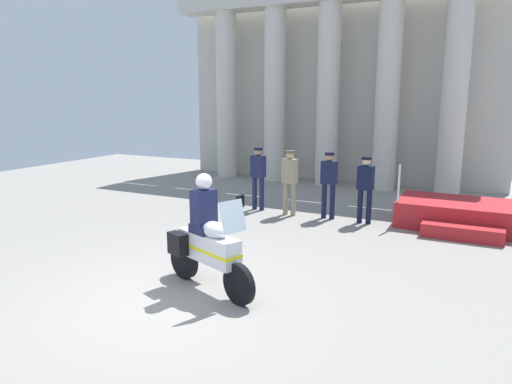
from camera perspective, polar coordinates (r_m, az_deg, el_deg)
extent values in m
plane|color=gray|center=(7.58, -10.31, -12.54)|extent=(28.00, 28.00, 0.00)
cube|color=beige|center=(17.64, 9.79, 12.19)|extent=(11.73, 0.30, 6.67)
cylinder|color=beige|center=(18.34, -3.60, 11.50)|extent=(0.77, 0.77, 6.16)
cylinder|color=beige|center=(17.42, 2.29, 11.52)|extent=(0.77, 0.77, 6.16)
cylinder|color=beige|center=(16.69, 8.76, 11.40)|extent=(0.77, 0.77, 6.16)
cylinder|color=beige|center=(16.19, 15.71, 11.11)|extent=(0.77, 0.77, 6.16)
cylinder|color=beige|center=(15.92, 22.99, 10.64)|extent=(0.77, 0.77, 6.16)
cube|color=#B21E23|center=(12.27, 24.10, -2.51)|extent=(3.06, 1.73, 0.62)
cube|color=#B21E23|center=(11.23, 23.76, -4.53)|extent=(1.68, 0.50, 0.31)
cylinder|color=silver|center=(11.49, 16.99, 0.97)|extent=(0.05, 0.05, 0.90)
cylinder|color=#191E42|center=(12.92, -0.17, -0.14)|extent=(0.13, 0.13, 0.92)
cylinder|color=#191E42|center=(12.83, 0.71, -0.23)|extent=(0.13, 0.13, 0.92)
cube|color=#191E42|center=(12.75, 0.27, 3.14)|extent=(0.39, 0.24, 0.59)
sphere|color=tan|center=(12.69, 0.27, 4.93)|extent=(0.21, 0.21, 0.21)
cylinder|color=black|center=(12.68, 0.27, 5.29)|extent=(0.24, 0.24, 0.06)
cylinder|color=gray|center=(12.38, 3.61, -0.83)|extent=(0.13, 0.13, 0.86)
cylinder|color=gray|center=(12.30, 4.55, -0.92)|extent=(0.13, 0.13, 0.86)
cube|color=gray|center=(12.20, 4.13, 2.56)|extent=(0.39, 0.24, 0.64)
sphere|color=tan|center=(12.14, 4.16, 4.54)|extent=(0.21, 0.21, 0.21)
cylinder|color=brown|center=(12.13, 4.16, 4.91)|extent=(0.24, 0.24, 0.06)
cylinder|color=#141938|center=(12.13, 8.28, -1.08)|extent=(0.13, 0.13, 0.90)
cylinder|color=#141938|center=(12.07, 9.27, -1.17)|extent=(0.13, 0.13, 0.90)
cube|color=#141938|center=(11.96, 8.88, 2.35)|extent=(0.39, 0.24, 0.59)
sphere|color=tan|center=(11.91, 8.94, 4.25)|extent=(0.21, 0.21, 0.21)
cylinder|color=black|center=(11.90, 8.95, 4.62)|extent=(0.24, 0.24, 0.06)
cylinder|color=black|center=(11.83, 12.53, -1.68)|extent=(0.13, 0.13, 0.85)
cylinder|color=black|center=(11.78, 13.57, -1.78)|extent=(0.13, 0.13, 0.85)
cube|color=black|center=(11.66, 13.21, 1.71)|extent=(0.39, 0.24, 0.59)
sphere|color=beige|center=(11.60, 13.30, 3.66)|extent=(0.21, 0.21, 0.21)
cylinder|color=black|center=(11.59, 13.32, 4.04)|extent=(0.24, 0.24, 0.06)
cylinder|color=black|center=(7.12, -2.10, -11.17)|extent=(0.63, 0.32, 0.64)
cylinder|color=black|center=(8.21, -8.74, -8.17)|extent=(0.65, 0.36, 0.64)
cube|color=silver|center=(7.51, -5.73, -6.73)|extent=(1.27, 0.75, 0.44)
ellipsoid|color=silver|center=(7.31, -5.07, -4.62)|extent=(0.60, 0.49, 0.26)
cube|color=yellow|center=(7.52, -5.73, -6.87)|extent=(1.29, 0.76, 0.06)
cube|color=silver|center=(6.89, -2.84, -3.00)|extent=(0.29, 0.43, 0.47)
cube|color=black|center=(8.05, -6.38, -5.51)|extent=(0.40, 0.30, 0.36)
cube|color=black|center=(7.77, -9.50, -6.22)|extent=(0.40, 0.30, 0.36)
cube|color=#191E42|center=(7.52, -6.32, -4.41)|extent=(0.50, 0.46, 0.14)
cube|color=#191E42|center=(7.43, -6.38, -1.81)|extent=(0.37, 0.43, 0.56)
sphere|color=silver|center=(7.34, -6.36, 1.28)|extent=(0.26, 0.26, 0.26)
cube|color=black|center=(13.16, -1.93, -1.18)|extent=(0.10, 0.32, 0.36)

